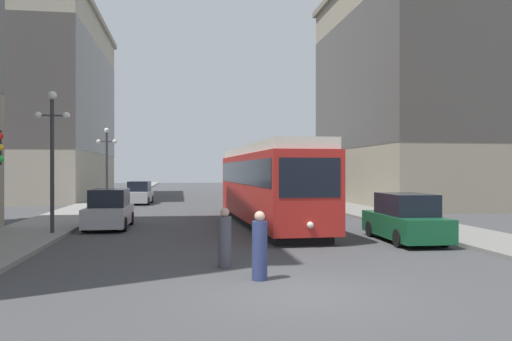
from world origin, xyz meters
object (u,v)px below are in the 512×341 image
at_px(pedestrian_crossing_near, 260,248).
at_px(lamp_post_left_far, 107,155).
at_px(parked_car_left_mid, 139,193).
at_px(pedestrian_crossing_far, 225,240).
at_px(parked_car_left_near, 109,210).
at_px(parked_car_right_far, 405,219).
at_px(transit_bus, 279,180).
at_px(lamp_post_left_near, 52,140).
at_px(streetcar, 267,183).

distance_m(pedestrian_crossing_near, lamp_post_left_far, 25.97).
xyz_separation_m(parked_car_left_mid, pedestrian_crossing_far, (4.52, -27.50, -0.07)).
height_order(parked_car_left_near, parked_car_right_far, same).
relative_size(parked_car_right_far, lamp_post_left_far, 0.85).
height_order(transit_bus, parked_car_right_far, transit_bus).
bearing_deg(parked_car_right_far, lamp_post_left_near, -12.76).
distance_m(transit_bus, pedestrian_crossing_far, 27.35).
height_order(streetcar, lamp_post_left_near, lamp_post_left_near).
relative_size(parked_car_left_near, parked_car_left_mid, 1.02).
distance_m(transit_bus, lamp_post_left_near, 23.05).
relative_size(streetcar, parked_car_left_near, 3.23).
distance_m(transit_bus, parked_car_right_far, 22.41).
height_order(parked_car_left_near, lamp_post_left_far, lamp_post_left_far).
relative_size(parked_car_left_near, pedestrian_crossing_far, 2.80).
bearing_deg(streetcar, parked_car_left_mid, 111.57).
bearing_deg(pedestrian_crossing_far, parked_car_right_far, 96.81).
bearing_deg(pedestrian_crossing_far, parked_car_left_mid, 166.34).
xyz_separation_m(streetcar, parked_car_left_near, (-7.48, -0.08, -1.26)).
relative_size(parked_car_left_near, pedestrian_crossing_near, 2.73).
relative_size(parked_car_right_far, pedestrian_crossing_near, 2.79).
xyz_separation_m(streetcar, parked_car_left_mid, (-7.47, 17.05, -1.26)).
distance_m(transit_bus, parked_car_left_mid, 11.31).
relative_size(parked_car_left_near, lamp_post_left_far, 0.83).
relative_size(transit_bus, pedestrian_crossing_near, 7.33).
bearing_deg(parked_car_left_mid, streetcar, -62.96).
bearing_deg(streetcar, parked_car_right_far, -58.24).
height_order(pedestrian_crossing_near, lamp_post_left_near, lamp_post_left_near).
relative_size(pedestrian_crossing_near, lamp_post_left_far, 0.31).
bearing_deg(lamp_post_left_near, lamp_post_left_far, 90.00).
bearing_deg(parked_car_left_mid, pedestrian_crossing_near, -76.51).
height_order(lamp_post_left_near, lamp_post_left_far, lamp_post_left_near).
bearing_deg(pedestrian_crossing_far, lamp_post_left_near, -162.96).
bearing_deg(pedestrian_crossing_near, lamp_post_left_near, -33.92).
height_order(pedestrian_crossing_near, lamp_post_left_far, lamp_post_left_far).
xyz_separation_m(parked_car_left_mid, parked_car_right_far, (11.72, -23.38, 0.00)).
xyz_separation_m(parked_car_left_mid, lamp_post_left_near, (-1.90, -19.86, 3.09)).
height_order(parked_car_right_far, lamp_post_left_near, lamp_post_left_near).
height_order(parked_car_left_mid, lamp_post_left_near, lamp_post_left_near).
xyz_separation_m(streetcar, pedestrian_crossing_near, (-2.25, -12.23, -1.31)).
bearing_deg(streetcar, transit_bus, 74.81).
distance_m(parked_car_left_mid, lamp_post_left_near, 20.19).
relative_size(streetcar, parked_car_left_mid, 3.30).
height_order(parked_car_left_near, pedestrian_crossing_far, parked_car_left_near).
height_order(parked_car_right_far, lamp_post_left_far, lamp_post_left_far).
distance_m(transit_bus, pedestrian_crossing_near, 28.92).
xyz_separation_m(parked_car_left_near, lamp_post_left_near, (-1.90, -2.73, 3.09)).
bearing_deg(pedestrian_crossing_far, pedestrian_crossing_near, -1.32).
bearing_deg(lamp_post_left_near, transit_bus, 55.18).
bearing_deg(parked_car_right_far, pedestrian_crossing_near, 43.98).
height_order(streetcar, parked_car_right_far, streetcar).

